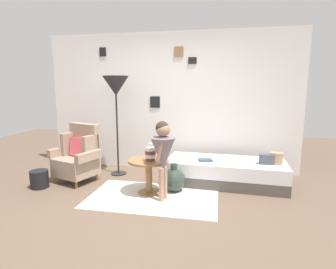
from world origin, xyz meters
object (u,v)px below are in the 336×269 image
vase_striped (150,154)px  demijohn_near (174,180)px  person_child (163,151)px  floor_lamp (116,89)px  armchair (79,156)px  daybed (225,172)px  book_on_daybed (205,160)px  side_table (149,169)px  magazine_basket (39,179)px

vase_striped → demijohn_near: 0.58m
person_child → floor_lamp: bearing=136.7°
armchair → daybed: (2.46, 0.31, -0.24)m
armchair → floor_lamp: (0.53, 0.45, 1.12)m
daybed → book_on_daybed: size_ratio=8.83×
side_table → floor_lamp: floor_lamp is taller
book_on_daybed → daybed: bearing=16.1°
book_on_daybed → demijohn_near: demijohn_near is taller
person_child → side_table: bearing=141.4°
armchair → magazine_basket: 0.70m
side_table → demijohn_near: (0.36, 0.15, -0.20)m
armchair → floor_lamp: bearing=40.9°
demijohn_near → magazine_basket: demijohn_near is taller
floor_lamp → book_on_daybed: floor_lamp is taller
daybed → demijohn_near: bearing=-147.9°
demijohn_near → person_child: bearing=-104.2°
armchair → magazine_basket: (-0.46, -0.44, -0.30)m
daybed → floor_lamp: (-1.93, 0.14, 1.36)m
armchair → vase_striped: size_ratio=3.70×
floor_lamp → person_child: (1.06, -1.00, -0.84)m
vase_striped → magazine_basket: 1.89m
vase_striped → floor_lamp: bearing=134.9°
magazine_basket → vase_striped: bearing=1.6°
armchair → book_on_daybed: armchair is taller
book_on_daybed → demijohn_near: 0.64m
armchair → daybed: 2.49m
armchair → daybed: size_ratio=0.50×
armchair → side_table: bearing=-14.1°
daybed → vase_striped: size_ratio=7.41×
side_table → armchair: bearing=165.9°
magazine_basket → daybed: bearing=14.4°
person_child → magazine_basket: person_child is taller
floor_lamp → vase_striped: bearing=-45.1°
armchair → demijohn_near: (1.68, -0.18, -0.26)m
armchair → person_child: (1.58, -0.54, 0.28)m
floor_lamp → magazine_basket: floor_lamp is taller
armchair → person_child: size_ratio=0.86×
vase_striped → person_child: bearing=-35.3°
daybed → side_table: side_table is taller
floor_lamp → magazine_basket: bearing=-137.9°
person_child → demijohn_near: person_child is taller
person_child → magazine_basket: 2.13m
armchair → magazine_basket: bearing=-136.5°
side_table → demijohn_near: bearing=23.2°
armchair → daybed: armchair is taller
book_on_daybed → demijohn_near: (-0.45, -0.40, -0.23)m
daybed → vase_striped: (-1.09, -0.70, 0.43)m
daybed → demijohn_near: size_ratio=4.40×
side_table → vase_striped: vase_striped is taller
book_on_daybed → armchair: bearing=-174.2°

